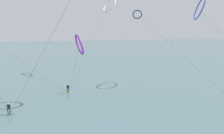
% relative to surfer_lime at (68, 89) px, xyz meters
% --- Properties ---
extents(sea_water, '(400.00, 200.00, 0.08)m').
position_rel_surfer_lime_xyz_m(sea_water, '(7.09, 79.45, -0.78)').
color(sea_water, slate).
rests_on(sea_water, ground).
extents(surfer_lime, '(1.40, 0.60, 1.70)m').
position_rel_surfer_lime_xyz_m(surfer_lime, '(0.00, 0.00, 0.00)').
color(surfer_lime, '#8CC62D').
rests_on(surfer_lime, ground).
extents(surfer_emerald, '(1.40, 0.58, 1.70)m').
position_rel_surfer_lime_xyz_m(surfer_emerald, '(-8.26, -7.76, 0.00)').
color(surfer_emerald, '#199351').
rests_on(surfer_emerald, ground).
extents(kite_navy, '(3.56, 47.63, 18.35)m').
position_rel_surfer_lime_xyz_m(kite_navy, '(24.15, 27.49, 15.90)').
color(kite_navy, navy).
rests_on(kite_navy, ground).
extents(kite_violet, '(2.80, 6.95, 11.13)m').
position_rel_surfer_lime_xyz_m(kite_violet, '(1.93, -5.18, 8.63)').
color(kite_violet, purple).
rests_on(kite_violet, ground).
extents(kite_ivory, '(13.96, 18.86, 20.25)m').
position_rel_surfer_lime_xyz_m(kite_ivory, '(11.77, 16.11, 17.25)').
color(kite_ivory, silver).
rests_on(kite_ivory, ground).
extents(kite_cobalt, '(3.50, 25.04, 18.58)m').
position_rel_surfer_lime_xyz_m(kite_cobalt, '(27.71, 0.89, 15.32)').
color(kite_cobalt, '#2647B7').
rests_on(kite_cobalt, ground).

